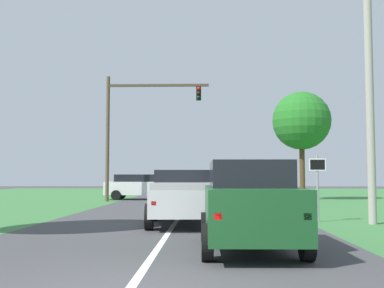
{
  "coord_description": "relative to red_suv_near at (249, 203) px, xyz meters",
  "views": [
    {
      "loc": [
        1.11,
        -7.07,
        1.62
      ],
      "look_at": [
        0.34,
        18.15,
        3.33
      ],
      "focal_mm": 45.01,
      "sensor_mm": 36.0,
      "label": 1
    }
  ],
  "objects": [
    {
      "name": "traffic_light",
      "position": [
        -5.79,
        20.36,
        4.3
      ],
      "size": [
        6.76,
        0.4,
        8.21
      ],
      "color": "brown",
      "rests_on": "ground_plane"
    },
    {
      "name": "keep_moving_sign",
      "position": [
        3.03,
        6.56,
        0.5
      ],
      "size": [
        0.6,
        0.09,
        2.39
      ],
      "color": "gray",
      "rests_on": "ground_plane"
    },
    {
      "name": "red_suv_near",
      "position": [
        0.0,
        0.0,
        0.0
      ],
      "size": [
        2.18,
        4.69,
        1.96
      ],
      "color": "#194C23",
      "rests_on": "ground_plane"
    },
    {
      "name": "pickup_truck_lead",
      "position": [
        -1.73,
        5.25,
        -0.08
      ],
      "size": [
        2.54,
        5.09,
        1.83
      ],
      "color": "silver",
      "rests_on": "ground_plane"
    },
    {
      "name": "ground_plane",
      "position": [
        -2.05,
        9.24,
        -1.03
      ],
      "size": [
        120.0,
        120.0,
        0.0
      ],
      "primitive_type": "plane",
      "color": "#424244"
    },
    {
      "name": "utility_pole_right",
      "position": [
        4.69,
        5.78,
        3.05
      ],
      "size": [
        0.28,
        0.28,
        8.16
      ],
      "primitive_type": "cylinder",
      "color": "#9E998E",
      "rests_on": "ground_plane"
    },
    {
      "name": "oak_tree_right",
      "position": [
        5.66,
        22.6,
        4.44
      ],
      "size": [
        4.04,
        4.04,
        7.51
      ],
      "color": "#4C351E",
      "rests_on": "ground_plane"
    },
    {
      "name": "lane_centre_stripe",
      "position": [
        -2.05,
        -1.76,
        -1.03
      ],
      "size": [
        0.16,
        43.99,
        0.01
      ],
      "primitive_type": "cube",
      "color": "white",
      "rests_on": "ground_plane"
    },
    {
      "name": "crossing_suv_far",
      "position": [
        -5.74,
        23.07,
        -0.1
      ],
      "size": [
        4.75,
        2.22,
        1.76
      ],
      "color": "silver",
      "rests_on": "ground_plane"
    }
  ]
}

